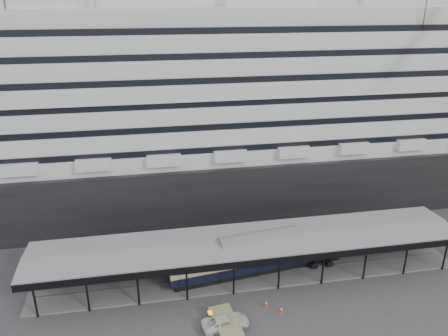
# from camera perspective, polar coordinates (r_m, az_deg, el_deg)

# --- Properties ---
(ground) EXTENTS (200.00, 200.00, 0.00)m
(ground) POSITION_cam_1_polar(r_m,az_deg,el_deg) (56.38, 4.46, -16.29)
(ground) COLOR #3C3C3F
(ground) RESTS_ON ground
(cruise_ship) EXTENTS (130.00, 30.00, 43.90)m
(cruise_ship) POSITION_cam_1_polar(r_m,az_deg,el_deg) (77.52, -1.15, 9.55)
(cruise_ship) COLOR black
(cruise_ship) RESTS_ON ground
(platform_canopy) EXTENTS (56.00, 9.18, 5.30)m
(platform_canopy) POSITION_cam_1_polar(r_m,az_deg,el_deg) (58.94, 3.28, -11.55)
(platform_canopy) COLOR slate
(platform_canopy) RESTS_ON ground
(port_truck) EXTENTS (5.60, 3.16, 1.48)m
(port_truck) POSITION_cam_1_polar(r_m,az_deg,el_deg) (51.41, 0.21, -19.57)
(port_truck) COLOR silver
(port_truck) RESTS_ON ground
(pullman_carriage) EXTENTS (24.50, 6.34, 23.86)m
(pullman_carriage) POSITION_cam_1_polar(r_m,az_deg,el_deg) (58.94, 4.53, -11.00)
(pullman_carriage) COLOR black
(pullman_carriage) RESTS_ON ground
(traffic_cone_left) EXTENTS (0.43, 0.43, 0.73)m
(traffic_cone_left) POSITION_cam_1_polar(r_m,az_deg,el_deg) (52.15, -2.03, -19.41)
(traffic_cone_left) COLOR #E8450C
(traffic_cone_left) RESTS_ON ground
(traffic_cone_mid) EXTENTS (0.53, 0.53, 0.78)m
(traffic_cone_mid) POSITION_cam_1_polar(r_m,az_deg,el_deg) (54.68, 5.53, -17.22)
(traffic_cone_mid) COLOR #E84B0C
(traffic_cone_mid) RESTS_ON ground
(traffic_cone_right) EXTENTS (0.53, 0.53, 0.84)m
(traffic_cone_right) POSITION_cam_1_polar(r_m,az_deg,el_deg) (53.96, 7.52, -17.90)
(traffic_cone_right) COLOR #ED410D
(traffic_cone_right) RESTS_ON ground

